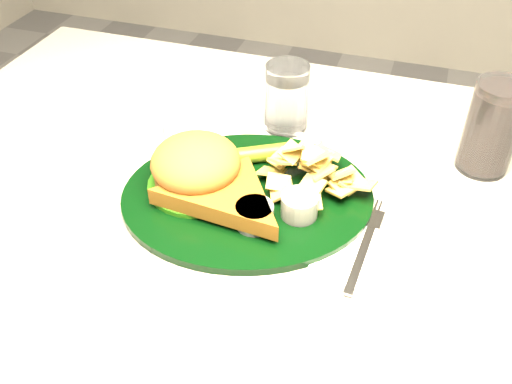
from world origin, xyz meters
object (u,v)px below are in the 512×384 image
cola_glass (492,128)px  fork_napkin (361,254)px  water_glass (287,97)px  dinner_plate (247,177)px  table (277,363)px

cola_glass → fork_napkin: bearing=-119.5°
fork_napkin → water_glass: bearing=127.2°
dinner_plate → cola_glass: cola_glass is taller
water_glass → cola_glass: size_ratio=0.79×
table → fork_napkin: size_ratio=7.94×
table → fork_napkin: 0.40m
water_glass → fork_napkin: (0.16, -0.25, -0.05)m
dinner_plate → fork_napkin: size_ratio=2.22×
table → dinner_plate: dinner_plate is taller
table → dinner_plate: 0.42m
cola_glass → water_glass: bearing=177.3°
dinner_plate → fork_napkin: bearing=-40.2°
fork_napkin → table: bearing=152.6°
cola_glass → table: bearing=-146.9°
table → water_glass: 0.47m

